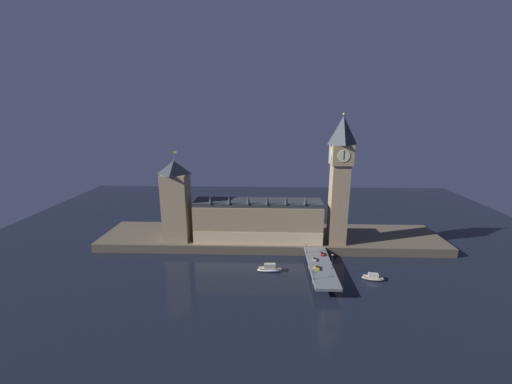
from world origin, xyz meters
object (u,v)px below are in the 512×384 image
(car_northbound_trail, at_px, (317,268))
(street_lamp_near, at_px, (314,272))
(clock_tower, at_px, (340,177))
(car_southbound_trail, at_px, (322,254))
(street_lamp_mid, at_px, (332,258))
(pedestrian_near_rail, at_px, (313,271))
(victoria_tower, at_px, (176,201))
(car_northbound_lead, at_px, (314,259))
(boat_upstream, at_px, (270,269))
(pedestrian_mid_walk, at_px, (333,267))
(boat_downstream, at_px, (373,278))
(street_lamp_far, at_px, (307,246))

(car_northbound_trail, height_order, street_lamp_near, street_lamp_near)
(clock_tower, distance_m, car_southbound_trail, 46.04)
(car_northbound_trail, xyz_separation_m, street_lamp_mid, (8.49, 4.17, 3.30))
(pedestrian_near_rail, distance_m, street_lamp_mid, 14.42)
(victoria_tower, relative_size, car_northbound_lead, 14.03)
(car_southbound_trail, bearing_deg, boat_upstream, -161.85)
(pedestrian_mid_walk, height_order, street_lamp_near, street_lamp_near)
(street_lamp_mid, bearing_deg, car_northbound_trail, -153.82)
(car_southbound_trail, relative_size, pedestrian_mid_walk, 2.61)
(victoria_tower, xyz_separation_m, car_northbound_lead, (82.04, -28.60, -24.09))
(clock_tower, relative_size, boat_upstream, 5.69)
(car_southbound_trail, height_order, boat_downstream, car_southbound_trail)
(street_lamp_near, bearing_deg, car_southbound_trail, 72.64)
(car_northbound_lead, relative_size, pedestrian_near_rail, 2.43)
(clock_tower, bearing_deg, car_southbound_trail, -121.28)
(car_northbound_trail, xyz_separation_m, street_lamp_near, (-3.10, -10.55, 3.22))
(clock_tower, bearing_deg, car_northbound_lead, -123.13)
(car_northbound_lead, relative_size, boat_downstream, 0.35)
(car_northbound_lead, xyz_separation_m, boat_upstream, (-23.96, -2.69, -4.75))
(clock_tower, relative_size, boat_downstream, 6.74)
(car_northbound_lead, distance_m, pedestrian_mid_walk, 12.08)
(car_southbound_trail, relative_size, street_lamp_mid, 0.69)
(car_southbound_trail, xyz_separation_m, street_lamp_near, (-8.49, -27.15, 3.26))
(car_northbound_lead, relative_size, car_southbound_trail, 0.90)
(car_southbound_trail, height_order, pedestrian_mid_walk, pedestrian_mid_walk)
(car_northbound_trail, bearing_deg, street_lamp_far, 99.31)
(boat_upstream, height_order, boat_downstream, boat_upstream)
(car_southbound_trail, xyz_separation_m, street_lamp_mid, (3.10, -12.43, 3.34))
(street_lamp_far, bearing_deg, car_northbound_lead, -71.43)
(victoria_tower, height_order, car_southbound_trail, victoria_tower)
(car_northbound_trail, relative_size, pedestrian_near_rail, 2.78)
(street_lamp_mid, height_order, street_lamp_far, street_lamp_far)
(pedestrian_near_rail, bearing_deg, pedestrian_mid_walk, 25.15)
(boat_downstream, bearing_deg, pedestrian_near_rail, -171.60)
(clock_tower, xyz_separation_m, boat_downstream, (11.90, -35.47, -45.41))
(street_lamp_near, height_order, street_lamp_mid, street_lamp_mid)
(street_lamp_mid, bearing_deg, boat_downstream, -10.69)
(pedestrian_mid_walk, height_order, street_lamp_mid, street_lamp_mid)
(street_lamp_mid, relative_size, street_lamp_far, 0.95)
(street_lamp_far, xyz_separation_m, boat_downstream, (32.04, -18.58, -8.73))
(victoria_tower, height_order, boat_downstream, victoria_tower)
(car_northbound_lead, xyz_separation_m, boat_downstream, (28.94, -9.36, -5.18))
(victoria_tower, distance_m, pedestrian_mid_walk, 100.51)
(car_northbound_lead, xyz_separation_m, street_lamp_near, (-3.10, -20.22, 3.29))
(victoria_tower, distance_m, car_northbound_lead, 90.16)
(victoria_tower, distance_m, car_southbound_trail, 93.23)
(car_northbound_trail, xyz_separation_m, pedestrian_mid_walk, (8.09, 0.70, 0.18))
(boat_upstream, bearing_deg, car_southbound_trail, 18.15)
(car_northbound_lead, height_order, car_southbound_trail, car_southbound_trail)
(clock_tower, height_order, car_northbound_lead, clock_tower)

